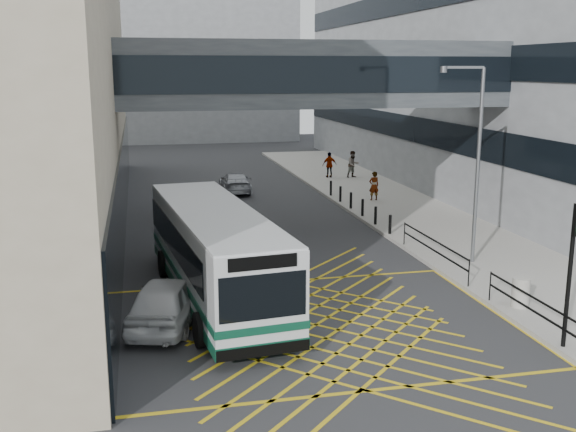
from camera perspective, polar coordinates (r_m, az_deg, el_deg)
ground at (r=21.14m, az=2.39°, el=-9.20°), size 120.00×120.00×0.00m
building_right at (r=51.95m, az=22.22°, el=13.98°), size 24.09×44.00×20.00m
building_far at (r=79.05m, az=-10.57°, el=13.10°), size 28.00×16.00×18.00m
skybridge at (r=32.03m, az=2.17°, el=11.90°), size 20.00×4.10×3.00m
pavement at (r=37.59m, az=9.79°, el=0.41°), size 6.00×54.00×0.16m
box_junction at (r=21.14m, az=2.39°, el=-9.19°), size 12.00×9.00×0.01m
bus at (r=22.96m, az=-6.26°, el=-3.00°), size 3.83×11.59×3.19m
car_white at (r=21.25m, az=-10.26°, el=-7.04°), size 3.23×5.25×1.56m
car_dark at (r=36.26m, az=-8.58°, el=0.97°), size 2.31×4.50×1.35m
car_silver at (r=43.17m, az=-4.50°, el=2.90°), size 1.94×4.38×1.35m
traffic_light at (r=19.78m, az=23.03°, el=-3.07°), size 0.31×0.49×4.12m
street_lamp at (r=27.26m, az=15.49°, el=5.15°), size 1.75×0.54×7.70m
litter_bin at (r=23.31m, az=19.08°, el=-6.12°), size 0.56×0.56×0.98m
kerb_railings at (r=24.61m, az=15.33°, el=-4.33°), size 0.05×12.54×1.00m
bollards at (r=36.54m, az=5.83°, el=1.03°), size 0.14×10.14×0.90m
pedestrian_a at (r=39.91m, az=7.28°, el=2.55°), size 0.72×0.54×1.70m
pedestrian_b at (r=48.08m, az=5.53°, el=4.37°), size 1.02×0.75×1.88m
pedestrian_c at (r=48.02m, az=3.54°, el=4.34°), size 1.08×0.56×1.78m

